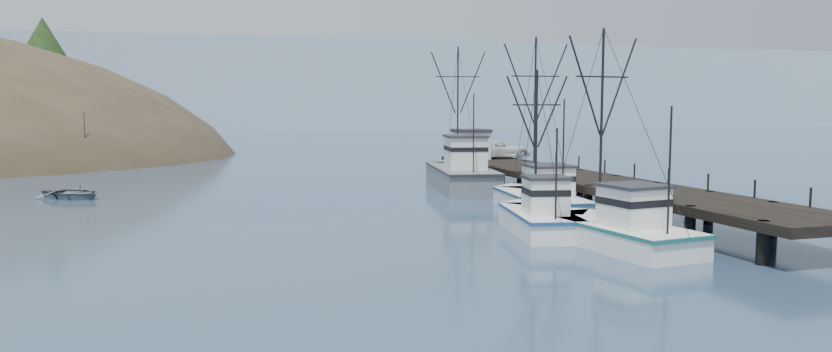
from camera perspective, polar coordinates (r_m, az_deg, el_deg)
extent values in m
plane|color=navy|center=(33.98, 5.85, -6.66)|extent=(400.00, 400.00, 0.00)
cube|color=black|center=(54.11, 12.80, -0.31)|extent=(6.00, 44.00, 0.50)
cylinder|color=black|center=(36.66, 25.12, -4.67)|extent=(0.56, 0.56, 2.00)
cylinder|color=black|center=(40.42, 20.32, -3.57)|extent=(0.56, 0.56, 2.00)
cylinder|color=black|center=(43.78, 25.72, -3.10)|extent=(0.56, 0.56, 2.00)
cylinder|color=black|center=(44.42, 16.37, -2.64)|extent=(0.56, 0.56, 2.00)
cylinder|color=black|center=(47.50, 21.60, -2.29)|extent=(0.56, 0.56, 2.00)
cylinder|color=black|center=(48.61, 13.10, -1.86)|extent=(0.56, 0.56, 2.00)
cylinder|color=black|center=(51.44, 18.09, -1.59)|extent=(0.56, 0.56, 2.00)
cylinder|color=black|center=(52.94, 10.35, -1.20)|extent=(0.56, 0.56, 2.00)
cylinder|color=black|center=(55.55, 15.10, -0.99)|extent=(0.56, 0.56, 2.00)
cylinder|color=black|center=(57.38, 8.02, -0.64)|extent=(0.56, 0.56, 2.00)
cylinder|color=black|center=(59.79, 12.53, -0.47)|extent=(0.56, 0.56, 2.00)
cylinder|color=black|center=(61.90, 6.03, -0.16)|extent=(0.56, 0.56, 2.00)
cylinder|color=black|center=(64.15, 10.30, -0.02)|extent=(0.56, 0.56, 2.00)
cylinder|color=black|center=(66.49, 4.32, 0.25)|extent=(0.56, 0.56, 2.00)
cylinder|color=black|center=(68.59, 8.35, 0.37)|extent=(0.56, 0.56, 2.00)
cylinder|color=black|center=(71.14, 2.82, 0.61)|extent=(0.56, 0.56, 2.00)
cylinder|color=black|center=(73.10, 6.65, 0.72)|extent=(0.56, 0.56, 2.00)
cube|color=#9EB2C6|center=(201.93, -10.88, 3.49)|extent=(360.00, 40.00, 26.00)
cube|color=silver|center=(217.25, -24.59, 3.22)|extent=(180.00, 25.00, 18.00)
cube|color=white|center=(86.56, -24.03, 0.56)|extent=(1.00, 3.50, 0.90)
cylinder|color=black|center=(86.37, -24.11, 2.48)|extent=(0.08, 0.08, 6.00)
cube|color=white|center=(94.45, -23.61, 0.96)|extent=(1.00, 3.50, 0.90)
cylinder|color=black|center=(94.28, -23.68, 2.72)|extent=(0.08, 0.08, 6.00)
cube|color=white|center=(95.75, -25.34, 0.95)|extent=(1.00, 3.50, 0.90)
cylinder|color=black|center=(95.59, -25.41, 2.68)|extent=(0.08, 0.08, 6.00)
cube|color=white|center=(38.68, 15.17, -4.64)|extent=(4.61, 9.55, 1.60)
cube|color=white|center=(42.28, 11.23, -3.69)|extent=(3.57, 3.57, 1.60)
cube|color=#175D56|center=(38.56, 15.20, -3.62)|extent=(4.71, 9.79, 0.18)
cube|color=silver|center=(37.51, 16.37, -2.28)|extent=(2.79, 2.86, 1.90)
cube|color=#26262B|center=(37.39, 16.42, -0.72)|extent=(3.03, 3.12, 0.16)
cylinder|color=black|center=(39.20, 14.08, 3.86)|extent=(0.14, 0.14, 9.74)
cylinder|color=black|center=(35.55, 18.92, 0.41)|extent=(0.10, 0.10, 5.84)
cube|color=white|center=(41.74, 9.53, -3.78)|extent=(4.51, 8.00, 1.60)
cube|color=white|center=(45.35, 8.28, -3.01)|extent=(2.98, 2.98, 1.60)
cube|color=navy|center=(41.64, 9.55, -2.83)|extent=(4.61, 8.21, 0.18)
cube|color=silver|center=(40.57, 9.93, -1.56)|extent=(2.52, 2.52, 1.90)
cube|color=#26262B|center=(40.46, 9.96, -0.11)|extent=(2.73, 2.74, 0.16)
cylinder|color=black|center=(42.36, 9.23, 2.78)|extent=(0.14, 0.14, 7.83)
cylinder|color=black|center=(38.57, 10.74, 0.15)|extent=(0.10, 0.10, 4.70)
cube|color=white|center=(49.59, 9.59, -2.29)|extent=(4.90, 10.07, 1.60)
cube|color=white|center=(54.12, 7.85, -1.60)|extent=(3.70, 3.70, 1.60)
cube|color=navy|center=(49.50, 9.61, -1.49)|extent=(5.00, 10.33, 0.18)
cube|color=silver|center=(48.22, 10.13, -0.43)|extent=(2.93, 3.03, 1.90)
cube|color=#26262B|center=(48.13, 10.15, 0.79)|extent=(3.18, 3.31, 0.16)
cylinder|color=black|center=(50.53, 9.13, 4.66)|extent=(0.14, 0.14, 10.35)
cylinder|color=black|center=(45.73, 11.26, 1.93)|extent=(0.10, 0.10, 6.21)
cube|color=slate|center=(62.31, 3.53, -0.33)|extent=(6.30, 12.79, 2.20)
cube|color=slate|center=(68.30, 2.55, 0.19)|extent=(4.19, 4.19, 2.20)
cube|color=black|center=(62.22, 3.53, 0.58)|extent=(6.44, 13.12, 0.18)
cube|color=silver|center=(60.57, 3.82, 1.77)|extent=(3.53, 3.92, 2.60)
cube|color=#26262B|center=(60.50, 3.83, 3.07)|extent=(3.83, 4.27, 0.16)
cylinder|color=black|center=(63.83, 3.23, 5.36)|extent=(0.14, 0.14, 10.15)
cylinder|color=black|center=(57.41, 4.45, 3.30)|extent=(0.10, 0.10, 6.09)
cube|color=silver|center=(69.51, 4.25, 2.35)|extent=(2.80, 3.00, 2.50)
cube|color=#26262B|center=(69.44, 4.26, 3.50)|extent=(3.00, 3.20, 0.30)
imported|color=white|center=(70.70, 6.51, 2.04)|extent=(6.00, 2.81, 1.66)
imported|color=slate|center=(62.08, -24.91, -1.57)|extent=(6.59, 6.65, 1.13)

